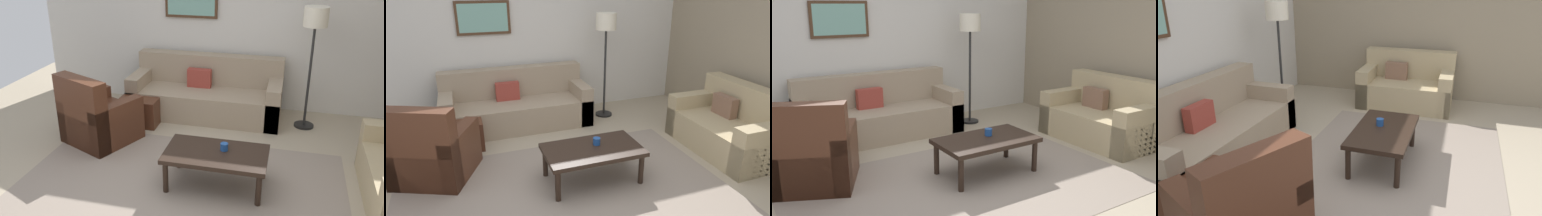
% 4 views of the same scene
% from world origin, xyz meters
% --- Properties ---
extents(ground_plane, '(8.00, 8.00, 0.00)m').
position_xyz_m(ground_plane, '(0.00, 0.00, 0.00)').
color(ground_plane, tan).
extents(rear_partition, '(6.00, 0.12, 2.80)m').
position_xyz_m(rear_partition, '(0.00, 2.60, 1.40)').
color(rear_partition, silver).
rests_on(rear_partition, ground_plane).
extents(area_rug, '(3.57, 2.32, 0.01)m').
position_xyz_m(area_rug, '(0.00, 0.00, 0.00)').
color(area_rug, gray).
rests_on(area_rug, ground_plane).
extents(couch_main, '(2.25, 0.87, 0.88)m').
position_xyz_m(couch_main, '(-0.15, 2.11, 0.30)').
color(couch_main, gray).
rests_on(couch_main, ground_plane).
extents(couch_loveseat, '(0.88, 1.48, 0.88)m').
position_xyz_m(couch_loveseat, '(2.45, 0.25, 0.30)').
color(couch_loveseat, tan).
rests_on(couch_loveseat, ground_plane).
extents(armchair_leather, '(1.06, 1.06, 0.95)m').
position_xyz_m(armchair_leather, '(-1.34, 0.80, 0.31)').
color(armchair_leather, '#4C2819').
rests_on(armchair_leather, ground_plane).
extents(ottoman, '(0.56, 0.56, 0.40)m').
position_xyz_m(ottoman, '(-1.01, 1.56, 0.20)').
color(ottoman, '#4C2819').
rests_on(ottoman, ground_plane).
extents(coffee_table, '(1.10, 0.64, 0.41)m').
position_xyz_m(coffee_table, '(0.38, 0.16, 0.36)').
color(coffee_table, black).
rests_on(coffee_table, ground_plane).
extents(cup, '(0.08, 0.08, 0.08)m').
position_xyz_m(cup, '(0.45, 0.22, 0.45)').
color(cup, '#1E478C').
rests_on(cup, coffee_table).
extents(lamp_standing, '(0.32, 0.32, 1.71)m').
position_xyz_m(lamp_standing, '(1.33, 1.96, 1.41)').
color(lamp_standing, black).
rests_on(lamp_standing, ground_plane).
extents(framed_artwork, '(0.82, 0.04, 0.51)m').
position_xyz_m(framed_artwork, '(-0.49, 2.51, 1.64)').
color(framed_artwork, '#472D1C').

